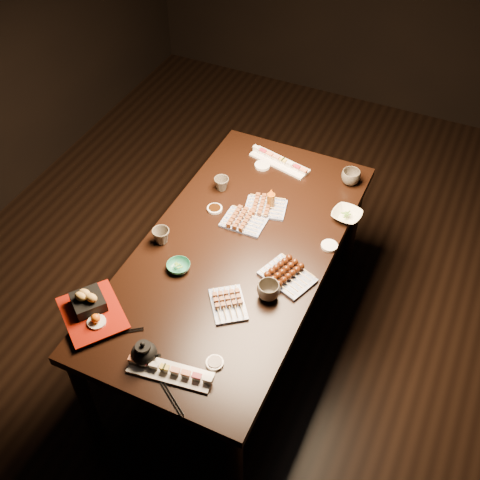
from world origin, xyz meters
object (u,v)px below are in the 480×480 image
at_px(sushi_platter_near, 170,371).
at_px(edamame_bowl_cream, 347,215).
at_px(sushi_platter_far, 280,160).
at_px(tempura_tray, 91,308).
at_px(teacup_far_right, 351,177).
at_px(teapot, 144,351).
at_px(yakitori_plate_left, 266,205).
at_px(dining_table, 236,297).
at_px(teacup_near_left, 161,236).
at_px(teacup_mid_right, 268,291).
at_px(condiment_bottle, 271,199).
at_px(edamame_bowl_green, 179,267).
at_px(yakitori_plate_center, 244,219).
at_px(yakitori_plate_right, 228,302).
at_px(teacup_far_left, 222,184).

height_order(sushi_platter_near, edamame_bowl_cream, sushi_platter_near).
distance_m(sushi_platter_far, tempura_tray, 1.40).
height_order(teacup_far_right, teapot, teapot).
relative_size(yakitori_plate_left, teapot, 1.63).
relative_size(dining_table, teacup_far_right, 17.33).
bearing_deg(teacup_far_right, teacup_near_left, -130.61).
bearing_deg(teacup_near_left, teacup_mid_right, -9.10).
xyz_separation_m(sushi_platter_far, condiment_bottle, (0.10, -0.37, 0.04)).
distance_m(edamame_bowl_cream, teacup_mid_right, 0.67).
height_order(edamame_bowl_green, teacup_mid_right, teacup_mid_right).
bearing_deg(sushi_platter_far, yakitori_plate_center, 105.77).
distance_m(sushi_platter_near, teacup_mid_right, 0.58).
bearing_deg(dining_table, yakitori_plate_center, 118.10).
relative_size(yakitori_plate_left, teacup_near_left, 2.44).
distance_m(tempura_tray, condiment_bottle, 1.08).
relative_size(sushi_platter_near, edamame_bowl_cream, 2.38).
relative_size(yakitori_plate_right, teacup_mid_right, 1.93).
bearing_deg(sushi_platter_near, sushi_platter_far, 86.40).
distance_m(edamame_bowl_green, teacup_near_left, 0.21).
xyz_separation_m(yakitori_plate_center, yakitori_plate_right, (0.16, -0.52, -0.00)).
bearing_deg(sushi_platter_near, yakitori_plate_right, 73.35).
distance_m(edamame_bowl_green, teacup_far_left, 0.61).
distance_m(dining_table, teacup_far_right, 0.91).
relative_size(edamame_bowl_green, teacup_far_left, 1.41).
xyz_separation_m(edamame_bowl_green, tempura_tray, (-0.21, -0.41, 0.04)).
distance_m(yakitori_plate_right, teapot, 0.45).
bearing_deg(sushi_platter_near, yakitori_plate_left, 83.89).
height_order(dining_table, sushi_platter_far, sushi_platter_far).
height_order(dining_table, sushi_platter_near, sushi_platter_near).
bearing_deg(sushi_platter_near, edamame_bowl_green, 107.38).
xyz_separation_m(edamame_bowl_cream, teacup_far_right, (-0.07, 0.28, 0.02)).
bearing_deg(sushi_platter_near, teacup_far_right, 70.32).
bearing_deg(dining_table, yakitori_plate_right, -54.65).
bearing_deg(tempura_tray, teacup_far_right, 98.19).
relative_size(sushi_platter_far, teapot, 2.78).
bearing_deg(teacup_near_left, sushi_platter_far, 70.32).
bearing_deg(edamame_bowl_cream, yakitori_plate_center, -150.91).
distance_m(teacup_far_right, condiment_bottle, 0.49).
distance_m(teacup_near_left, teacup_far_right, 1.10).
bearing_deg(teacup_far_left, dining_table, -55.25).
bearing_deg(yakitori_plate_right, yakitori_plate_center, 160.51).
bearing_deg(tempura_tray, edamame_bowl_cream, 89.95).
height_order(teacup_near_left, teacup_mid_right, teacup_mid_right).
relative_size(yakitori_plate_right, edamame_bowl_cream, 1.36).
bearing_deg(edamame_bowl_green, sushi_platter_far, 82.18).
bearing_deg(teacup_far_left, teapot, -80.47).
distance_m(sushi_platter_near, teacup_near_left, 0.76).
height_order(teacup_near_left, teapot, teapot).
height_order(yakitori_plate_left, teacup_far_right, teacup_far_right).
height_order(yakitori_plate_right, teacup_far_left, teacup_far_left).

